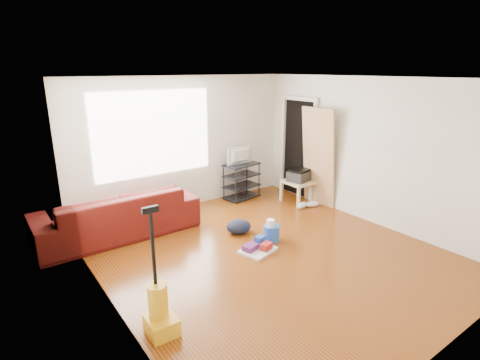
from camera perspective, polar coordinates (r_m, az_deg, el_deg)
room at (r=5.33m, az=4.12°, el=1.72°), size 4.51×5.01×2.51m
sofa at (r=6.53m, az=-17.90°, el=-7.89°), size 2.53×0.99×0.74m
tv_stand at (r=7.77m, az=0.24°, el=-0.10°), size 0.79×0.52×0.74m
tv at (r=7.63m, az=0.24°, el=3.75°), size 0.60×0.08×0.35m
side_table at (r=7.65m, az=8.99°, el=-0.60°), size 0.55×0.55×0.45m
printer at (r=7.59m, az=9.05°, el=0.75°), size 0.52×0.44×0.24m
bucket at (r=6.03m, az=4.78°, el=-9.16°), size 0.32×0.32×0.26m
toilet_paper at (r=5.93m, az=4.64°, el=-7.68°), size 0.12×0.12×0.11m
cleaning_tray at (r=5.68m, az=2.73°, el=-10.27°), size 0.58×0.51×0.18m
backpack at (r=6.27m, az=-0.20°, el=-8.07°), size 0.50×0.44×0.23m
sneakers at (r=7.45m, az=10.20°, el=-3.72°), size 0.53×0.27×0.12m
vacuum at (r=4.12m, az=-12.15°, el=-18.87°), size 0.30×0.34×1.37m
door_panel at (r=7.69m, az=11.41°, el=-3.59°), size 0.24×0.77×1.92m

